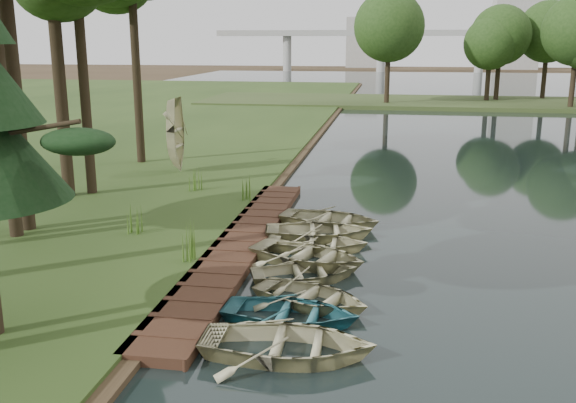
% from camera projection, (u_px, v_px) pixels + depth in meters
% --- Properties ---
extents(ground, '(300.00, 300.00, 0.00)m').
position_uv_depth(ground, '(289.00, 252.00, 20.59)').
color(ground, '#3D2F1D').
extents(boardwalk, '(1.60, 16.00, 0.30)m').
position_uv_depth(boardwalk, '(241.00, 245.00, 20.81)').
color(boardwalk, '#3A2216').
rests_on(boardwalk, ground).
extents(peninsula, '(50.00, 14.00, 0.45)m').
position_uv_depth(peninsula, '(441.00, 103.00, 67.11)').
color(peninsula, '#35461F').
rests_on(peninsula, ground).
extents(far_trees, '(45.60, 5.60, 8.80)m').
position_uv_depth(far_trees, '(412.00, 42.00, 66.12)').
color(far_trees, black).
rests_on(far_trees, peninsula).
extents(bridge, '(95.90, 4.00, 8.60)m').
position_uv_depth(bridge, '(442.00, 37.00, 131.72)').
color(bridge, '#A5A5A0').
rests_on(bridge, ground).
extents(building_a, '(10.00, 8.00, 18.00)m').
position_uv_depth(building_a, '(515.00, 29.00, 147.59)').
color(building_a, '#A5A5A0').
rests_on(building_a, ground).
extents(building_b, '(8.00, 8.00, 12.00)m').
position_uv_depth(building_b, '(363.00, 42.00, 158.63)').
color(building_b, '#A5A5A0').
rests_on(building_b, ground).
extents(rowboat_0, '(3.82, 2.77, 0.78)m').
position_uv_depth(rowboat_0, '(288.00, 340.00, 13.55)').
color(rowboat_0, tan).
rests_on(rowboat_0, water).
extents(rowboat_1, '(3.43, 2.55, 0.68)m').
position_uv_depth(rowboat_1, '(291.00, 310.00, 15.18)').
color(rowboat_1, '#286770').
rests_on(rowboat_1, water).
extents(rowboat_2, '(3.72, 3.24, 0.64)m').
position_uv_depth(rowboat_2, '(311.00, 294.00, 16.21)').
color(rowboat_2, tan).
rests_on(rowboat_2, water).
extents(rowboat_3, '(3.58, 3.05, 0.63)m').
position_uv_depth(rowboat_3, '(305.00, 270.00, 17.91)').
color(rowboat_3, tan).
rests_on(rowboat_3, water).
extents(rowboat_4, '(4.30, 3.67, 0.75)m').
position_uv_depth(rowboat_4, '(308.00, 252.00, 19.20)').
color(rowboat_4, tan).
rests_on(rowboat_4, water).
extents(rowboat_5, '(3.30, 2.40, 0.67)m').
position_uv_depth(rowboat_5, '(317.00, 241.00, 20.46)').
color(rowboat_5, tan).
rests_on(rowboat_5, water).
extents(rowboat_6, '(4.00, 3.14, 0.75)m').
position_uv_depth(rowboat_6, '(319.00, 229.00, 21.62)').
color(rowboat_6, tan).
rests_on(rowboat_6, water).
extents(rowboat_7, '(4.06, 3.24, 0.75)m').
position_uv_depth(rowboat_7, '(330.00, 217.00, 23.06)').
color(rowboat_7, tan).
rests_on(rowboat_7, water).
extents(stored_rowboat, '(3.73, 2.74, 0.75)m').
position_uv_depth(stored_rowboat, '(179.00, 164.00, 31.52)').
color(stored_rowboat, tan).
rests_on(stored_rowboat, bank).
extents(reeds_0, '(0.60, 0.60, 1.10)m').
position_uv_depth(reeds_0, '(190.00, 242.00, 18.79)').
color(reeds_0, '#3F661E').
rests_on(reeds_0, bank).
extents(reeds_1, '(0.60, 0.60, 0.91)m').
position_uv_depth(reeds_1, '(135.00, 219.00, 21.53)').
color(reeds_1, '#3F661E').
rests_on(reeds_1, bank).
extents(reeds_2, '(0.60, 0.60, 0.95)m').
position_uv_depth(reeds_2, '(196.00, 179.00, 27.57)').
color(reeds_2, '#3F661E').
rests_on(reeds_2, bank).
extents(reeds_3, '(0.60, 0.60, 0.94)m').
position_uv_depth(reeds_3, '(247.00, 188.00, 25.97)').
color(reeds_3, '#3F661E').
rests_on(reeds_3, bank).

